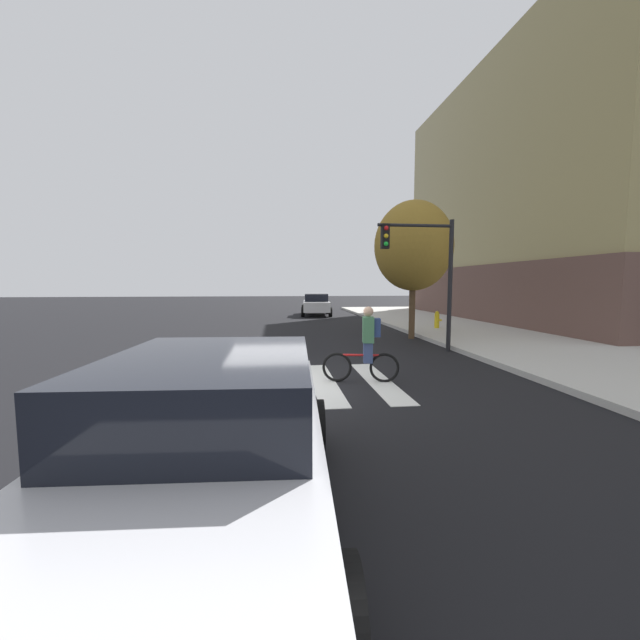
{
  "coord_description": "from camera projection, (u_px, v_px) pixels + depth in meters",
  "views": [
    {
      "loc": [
        -0.28,
        -8.36,
        2.19
      ],
      "look_at": [
        0.82,
        0.95,
        1.31
      ],
      "focal_mm": 21.82,
      "sensor_mm": 36.0,
      "label": 1
    }
  ],
  "objects": [
    {
      "name": "street_tree_near",
      "position": [
        413.0,
        246.0,
        15.18
      ],
      "size": [
        3.04,
        3.04,
        5.41
      ],
      "color": "#4C3823",
      "rests_on": "ground"
    },
    {
      "name": "sedan_mid",
      "position": [
        316.0,
        304.0,
        26.89
      ],
      "size": [
        2.3,
        4.45,
        1.49
      ],
      "color": "silver",
      "rests_on": "ground"
    },
    {
      "name": "cyclist",
      "position": [
        367.0,
        345.0,
        8.58
      ],
      "size": [
        1.69,
        0.41,
        1.69
      ],
      "color": "black",
      "rests_on": "ground"
    },
    {
      "name": "crosswalk_stripes",
      "position": [
        267.0,
        384.0,
        8.44
      ],
      "size": [
        5.55,
        3.65,
        0.01
      ],
      "color": "silver",
      "rests_on": "ground"
    },
    {
      "name": "sedan_near",
      "position": [
        215.0,
        437.0,
        3.47
      ],
      "size": [
        2.37,
        4.7,
        1.59
      ],
      "color": "#B7B7BC",
      "rests_on": "ground"
    },
    {
      "name": "corner_building",
      "position": [
        598.0,
        200.0,
        22.76
      ],
      "size": [
        15.6,
        19.93,
        14.23
      ],
      "color": "brown",
      "rests_on": "ground"
    },
    {
      "name": "ground_plane",
      "position": [
        288.0,
        384.0,
        8.5
      ],
      "size": [
        120.0,
        120.0,
        0.0
      ],
      "primitive_type": "plane",
      "color": "black"
    },
    {
      "name": "fire_hydrant",
      "position": [
        437.0,
        320.0,
        17.9
      ],
      "size": [
        0.33,
        0.22,
        0.78
      ],
      "color": "gold",
      "rests_on": "sidewalk"
    },
    {
      "name": "traffic_light_near",
      "position": [
        426.0,
        262.0,
        12.26
      ],
      "size": [
        2.47,
        0.28,
        4.2
      ],
      "color": "black",
      "rests_on": "ground"
    }
  ]
}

